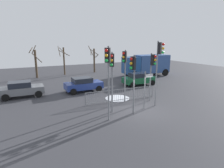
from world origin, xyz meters
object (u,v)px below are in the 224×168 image
at_px(car_grey_trailing, 21,89).
at_px(bare_tree_centre, 64,60).
at_px(car_green_near, 139,79).
at_px(car_blue_far, 83,84).
at_px(traffic_light_foreground_right, 159,59).
at_px(bare_tree_right, 94,59).
at_px(traffic_light_rear_left, 112,69).
at_px(traffic_light_foreground_left, 108,67).
at_px(delivery_truck, 146,64).
at_px(bare_tree_left, 36,63).
at_px(traffic_light_mid_right, 125,65).
at_px(traffic_light_mid_left, 133,72).
at_px(traffic_light_rear_right, 152,66).
at_px(direction_sign_post, 145,88).

bearing_deg(car_grey_trailing, bare_tree_centre, 59.41).
distance_m(car_green_near, car_grey_trailing, 12.60).
relative_size(car_grey_trailing, car_blue_far, 1.01).
bearing_deg(traffic_light_foreground_right, bare_tree_right, -124.80).
bearing_deg(traffic_light_foreground_right, car_green_near, -142.82).
relative_size(traffic_light_rear_left, car_grey_trailing, 1.14).
height_order(traffic_light_foreground_right, car_grey_trailing, traffic_light_foreground_right).
bearing_deg(traffic_light_foreground_right, car_grey_trailing, -68.10).
bearing_deg(bare_tree_centre, traffic_light_rear_left, -92.08).
distance_m(traffic_light_foreground_left, delivery_truck, 17.67).
xyz_separation_m(car_grey_trailing, bare_tree_left, (2.25, 9.57, 1.39)).
height_order(traffic_light_foreground_left, bare_tree_left, traffic_light_foreground_left).
bearing_deg(bare_tree_left, traffic_light_foreground_left, -81.98).
distance_m(car_grey_trailing, bare_tree_right, 15.40).
bearing_deg(car_blue_far, traffic_light_mid_right, -69.10).
bearing_deg(traffic_light_mid_left, delivery_truck, -62.33).
relative_size(traffic_light_mid_left, traffic_light_rear_right, 1.02).
distance_m(traffic_light_mid_right, car_grey_trailing, 9.93).
height_order(traffic_light_rear_left, bare_tree_centre, bare_tree_centre).
bearing_deg(bare_tree_left, traffic_light_mid_right, -70.44).
distance_m(traffic_light_mid_left, car_grey_trailing, 11.02).
bearing_deg(delivery_truck, traffic_light_mid_left, 54.06).
bearing_deg(traffic_light_rear_left, car_blue_far, -56.93).
relative_size(traffic_light_rear_left, bare_tree_right, 1.00).
height_order(traffic_light_foreground_right, bare_tree_centre, traffic_light_foreground_right).
bearing_deg(car_green_near, direction_sign_post, -118.95).
xyz_separation_m(car_grey_trailing, bare_tree_right, (11.36, 10.30, 1.40)).
bearing_deg(bare_tree_left, traffic_light_rear_left, -78.49).
distance_m(car_blue_far, delivery_truck, 12.37).
bearing_deg(traffic_light_rear_right, car_grey_trailing, -44.58).
bearing_deg(bare_tree_left, traffic_light_foreground_right, -67.10).
xyz_separation_m(traffic_light_foreground_left, car_green_near, (7.75, 7.70, -2.77)).
bearing_deg(traffic_light_mid_left, traffic_light_foreground_right, -100.31).
bearing_deg(traffic_light_foreground_left, bare_tree_right, -65.61).
height_order(traffic_light_mid_right, direction_sign_post, traffic_light_mid_right).
distance_m(traffic_light_mid_left, bare_tree_left, 18.48).
height_order(traffic_light_foreground_right, car_blue_far, traffic_light_foreground_right).
bearing_deg(traffic_light_foreground_right, traffic_light_foreground_left, -18.86).
relative_size(car_green_near, bare_tree_centre, 0.88).
distance_m(traffic_light_rear_left, delivery_truck, 16.16).
xyz_separation_m(traffic_light_mid_right, car_blue_far, (-1.93, 5.04, -2.48)).
distance_m(traffic_light_rear_right, car_green_near, 6.57).
bearing_deg(car_grey_trailing, bare_tree_left, 78.11).
distance_m(traffic_light_mid_left, bare_tree_centre, 18.49).
height_order(direction_sign_post, bare_tree_left, bare_tree_left).
height_order(traffic_light_rear_right, car_grey_trailing, traffic_light_rear_right).
height_order(traffic_light_rear_right, delivery_truck, traffic_light_rear_right).
distance_m(traffic_light_mid_left, delivery_truck, 16.00).
bearing_deg(delivery_truck, traffic_light_foreground_left, 49.59).
height_order(traffic_light_rear_right, traffic_light_foreground_left, traffic_light_foreground_left).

